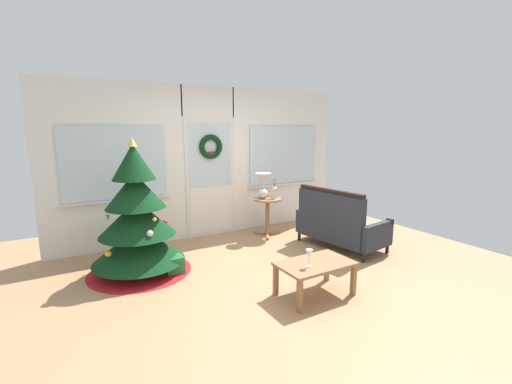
# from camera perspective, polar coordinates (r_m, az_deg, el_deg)

# --- Properties ---
(ground_plane) EXTENTS (6.76, 6.76, 0.00)m
(ground_plane) POSITION_cam_1_polar(r_m,az_deg,el_deg) (4.59, 2.97, -13.55)
(ground_plane) COLOR #AD7F56
(back_wall_with_door) EXTENTS (5.20, 0.19, 2.55)m
(back_wall_with_door) POSITION_cam_1_polar(r_m,az_deg,el_deg) (6.07, -7.68, 4.88)
(back_wall_with_door) COLOR white
(back_wall_with_door) RESTS_ON ground
(christmas_tree) EXTENTS (1.32, 1.32, 1.76)m
(christmas_tree) POSITION_cam_1_polar(r_m,az_deg,el_deg) (4.75, -18.86, -5.16)
(christmas_tree) COLOR #4C331E
(christmas_tree) RESTS_ON ground
(settee_sofa) EXTENTS (0.89, 1.46, 0.96)m
(settee_sofa) POSITION_cam_1_polar(r_m,az_deg,el_deg) (5.61, 13.17, -5.22)
(settee_sofa) COLOR black
(settee_sofa) RESTS_ON ground
(side_table) EXTENTS (0.50, 0.48, 0.66)m
(side_table) POSITION_cam_1_polar(r_m,az_deg,el_deg) (6.03, 1.89, -2.86)
(side_table) COLOR #8E6642
(side_table) RESTS_ON ground
(table_lamp) EXTENTS (0.28, 0.28, 0.44)m
(table_lamp) POSITION_cam_1_polar(r_m,az_deg,el_deg) (5.94, 1.23, 1.61)
(table_lamp) COLOR silver
(table_lamp) RESTS_ON side_table
(flower_vase) EXTENTS (0.11, 0.10, 0.35)m
(flower_vase) POSITION_cam_1_polar(r_m,az_deg,el_deg) (5.97, 3.03, 0.01)
(flower_vase) COLOR beige
(flower_vase) RESTS_ON side_table
(coffee_table) EXTENTS (0.84, 0.53, 0.39)m
(coffee_table) POSITION_cam_1_polar(r_m,az_deg,el_deg) (4.04, 9.64, -12.04)
(coffee_table) COLOR #8E6642
(coffee_table) RESTS_ON ground
(wine_glass) EXTENTS (0.08, 0.08, 0.20)m
(wine_glass) POSITION_cam_1_polar(r_m,az_deg,el_deg) (3.84, 8.71, -10.03)
(wine_glass) COLOR silver
(wine_glass) RESTS_ON coffee_table
(gift_box) EXTENTS (0.23, 0.21, 0.23)m
(gift_box) POSITION_cam_1_polar(r_m,az_deg,el_deg) (4.74, -13.22, -11.54)
(gift_box) COLOR #266633
(gift_box) RESTS_ON ground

